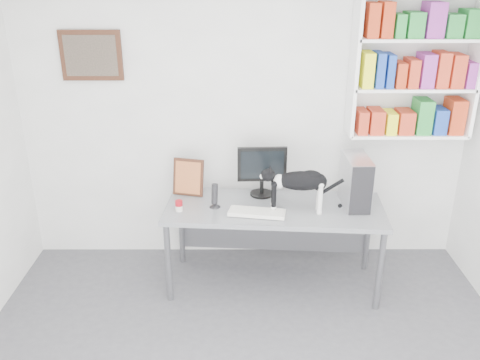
# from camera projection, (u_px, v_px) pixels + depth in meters

# --- Properties ---
(room) EXTENTS (4.01, 4.01, 2.70)m
(room) POSITION_uv_depth(u_px,v_px,m) (249.00, 221.00, 2.67)
(room) COLOR #545459
(room) RESTS_ON ground
(bookshelf) EXTENTS (1.03, 0.28, 1.24)m
(bookshelf) POSITION_uv_depth(u_px,v_px,m) (415.00, 64.00, 4.19)
(bookshelf) COLOR white
(bookshelf) RESTS_ON room
(wall_art) EXTENTS (0.52, 0.04, 0.42)m
(wall_art) POSITION_uv_depth(u_px,v_px,m) (91.00, 55.00, 4.28)
(wall_art) COLOR #402314
(wall_art) RESTS_ON room
(desk) EXTENTS (1.85, 0.83, 0.75)m
(desk) POSITION_uv_depth(u_px,v_px,m) (273.00, 246.00, 4.36)
(desk) COLOR gray
(desk) RESTS_ON room
(monitor) EXTENTS (0.43, 0.22, 0.45)m
(monitor) POSITION_uv_depth(u_px,v_px,m) (262.00, 171.00, 4.35)
(monitor) COLOR black
(monitor) RESTS_ON desk
(keyboard) EXTENTS (0.48, 0.25, 0.03)m
(keyboard) POSITION_uv_depth(u_px,v_px,m) (257.00, 212.00, 4.07)
(keyboard) COLOR silver
(keyboard) RESTS_ON desk
(pc_tower) EXTENTS (0.20, 0.42, 0.42)m
(pc_tower) POSITION_uv_depth(u_px,v_px,m) (355.00, 181.00, 4.18)
(pc_tower) COLOR silver
(pc_tower) RESTS_ON desk
(speaker) EXTENTS (0.11, 0.11, 0.21)m
(speaker) POSITION_uv_depth(u_px,v_px,m) (215.00, 195.00, 4.16)
(speaker) COLOR black
(speaker) RESTS_ON desk
(leaning_print) EXTENTS (0.29, 0.17, 0.33)m
(leaning_print) POSITION_uv_depth(u_px,v_px,m) (188.00, 177.00, 4.38)
(leaning_print) COLOR #402314
(leaning_print) RESTS_ON desk
(soup_can) EXTENTS (0.07, 0.07, 0.09)m
(soup_can) POSITION_uv_depth(u_px,v_px,m) (179.00, 206.00, 4.12)
(soup_can) COLOR #9F0D17
(soup_can) RESTS_ON desk
(cat) EXTENTS (0.60, 0.18, 0.37)m
(cat) POSITION_uv_depth(u_px,v_px,m) (299.00, 191.00, 4.05)
(cat) COLOR black
(cat) RESTS_ON desk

